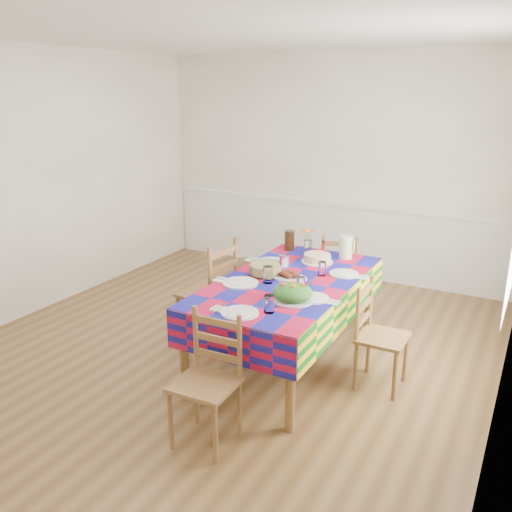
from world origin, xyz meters
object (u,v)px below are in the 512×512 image
at_px(chair_far, 339,274).
at_px(chair_left, 211,293).
at_px(chair_right, 378,336).
at_px(meat_platter, 289,276).
at_px(dining_table, 288,289).
at_px(tea_pitcher, 290,240).
at_px(green_pitcher, 346,247).
at_px(chair_near, 208,381).

bearing_deg(chair_far, chair_left, 42.12).
distance_m(chair_far, chair_right, 1.45).
distance_m(chair_left, chair_right, 1.55).
height_order(meat_platter, chair_far, chair_far).
xyz_separation_m(dining_table, chair_right, (0.78, 0.00, -0.25)).
bearing_deg(chair_left, chair_far, 152.09).
xyz_separation_m(dining_table, tea_pitcher, (-0.37, 0.80, 0.18)).
xyz_separation_m(tea_pitcher, chair_far, (0.38, 0.43, -0.42)).
xyz_separation_m(green_pitcher, chair_far, (-0.20, 0.42, -0.43)).
bearing_deg(dining_table, meat_platter, 104.29).
distance_m(meat_platter, chair_near, 1.31).
distance_m(chair_near, chair_right, 1.45).
height_order(chair_far, chair_right, chair_far).
bearing_deg(chair_left, tea_pitcher, 157.73).
height_order(chair_left, chair_right, chair_left).
bearing_deg(meat_platter, chair_right, -2.92).
relative_size(dining_table, tea_pitcher, 10.05).
bearing_deg(dining_table, tea_pitcher, 114.67).
bearing_deg(meat_platter, tea_pitcher, 115.18).
relative_size(dining_table, chair_right, 2.26).
bearing_deg(chair_far, green_pitcher, 99.75).
xyz_separation_m(dining_table, chair_near, (-0.00, -1.23, -0.23)).
xyz_separation_m(meat_platter, chair_far, (0.02, 1.19, -0.35)).
height_order(dining_table, chair_right, chair_right).
relative_size(green_pitcher, chair_right, 0.25).
bearing_deg(chair_right, chair_near, 147.96).
distance_m(dining_table, green_pitcher, 0.86).
height_order(dining_table, meat_platter, meat_platter).
bearing_deg(chair_far, meat_platter, 73.54).
relative_size(meat_platter, chair_left, 0.30).
bearing_deg(green_pitcher, chair_near, -95.88).
distance_m(chair_far, chair_left, 1.46).
distance_m(dining_table, chair_left, 0.79).
xyz_separation_m(green_pitcher, chair_near, (-0.21, -2.03, -0.42)).
distance_m(dining_table, chair_near, 1.25).
relative_size(chair_near, chair_far, 1.02).
relative_size(meat_platter, chair_right, 0.35).
distance_m(meat_platter, tea_pitcher, 0.84).
xyz_separation_m(tea_pitcher, chair_near, (0.37, -2.02, -0.41)).
bearing_deg(tea_pitcher, chair_near, -79.77).
relative_size(chair_far, chair_right, 1.02).
xyz_separation_m(chair_far, chair_left, (-0.78, -1.23, 0.06)).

